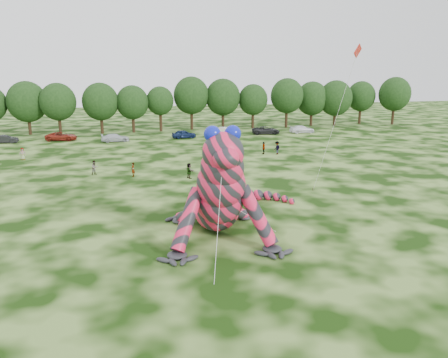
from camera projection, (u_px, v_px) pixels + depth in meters
name	position (u px, v px, depth m)	size (l,w,h in m)	color
ground	(222.00, 236.00, 31.51)	(240.00, 240.00, 0.00)	#16330A
inflatable_gecko	(214.00, 174.00, 32.43)	(13.98, 16.60, 8.30)	#E71E49
flying_kite	(354.00, 61.00, 37.86)	(2.53, 4.14, 14.15)	red
tree_5	(28.00, 108.00, 80.29)	(7.16, 6.44, 9.80)	black
tree_6	(59.00, 109.00, 79.93)	(6.52, 5.86, 9.49)	black
tree_7	(101.00, 108.00, 81.72)	(6.68, 6.01, 9.48)	black
tree_8	(133.00, 109.00, 83.27)	(6.14, 5.53, 8.94)	black
tree_9	(160.00, 109.00, 84.82)	(5.27, 4.74, 8.68)	black
tree_10	(191.00, 103.00, 87.19)	(7.09, 6.38, 10.50)	black
tree_11	(223.00, 104.00, 88.31)	(7.01, 6.31, 10.07)	black
tree_12	(253.00, 106.00, 89.41)	(5.99, 5.39, 8.97)	black
tree_13	(287.00, 103.00, 90.29)	(6.83, 6.15, 10.13)	black
tree_14	(312.00, 104.00, 93.30)	(6.82, 6.14, 9.40)	black
tree_15	(335.00, 103.00, 93.50)	(7.17, 6.45, 9.63)	black
tree_16	(361.00, 103.00, 96.61)	(6.26, 5.63, 9.37)	black
tree_17	(394.00, 101.00, 95.40)	(6.98, 6.28, 10.30)	black
car_1	(5.00, 139.00, 71.67)	(1.38, 3.97, 1.31)	black
car_2	(62.00, 136.00, 74.32)	(2.40, 5.21, 1.45)	maroon
car_3	(115.00, 138.00, 73.14)	(1.88, 4.62, 1.34)	silver
car_4	(184.00, 134.00, 76.95)	(1.71, 4.25, 1.45)	#13224B
car_5	(226.00, 131.00, 80.90)	(1.53, 4.38, 1.44)	silver
car_6	(266.00, 130.00, 81.76)	(2.41, 5.22, 1.45)	black
car_7	(302.00, 129.00, 83.34)	(1.96, 4.83, 1.40)	white
spectator_0	(133.00, 170.00, 49.04)	(0.59, 0.39, 1.62)	gray
spectator_1	(95.00, 168.00, 49.91)	(0.81, 0.63, 1.67)	gray
spectator_2	(277.00, 148.00, 62.08)	(1.21, 0.70, 1.88)	gray
spectator_4	(23.00, 154.00, 58.34)	(0.78, 0.51, 1.60)	gray
spectator_5	(189.00, 171.00, 48.31)	(1.59, 0.51, 1.71)	gray
spectator_3	(264.00, 148.00, 62.27)	(1.03, 0.43, 1.76)	gray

